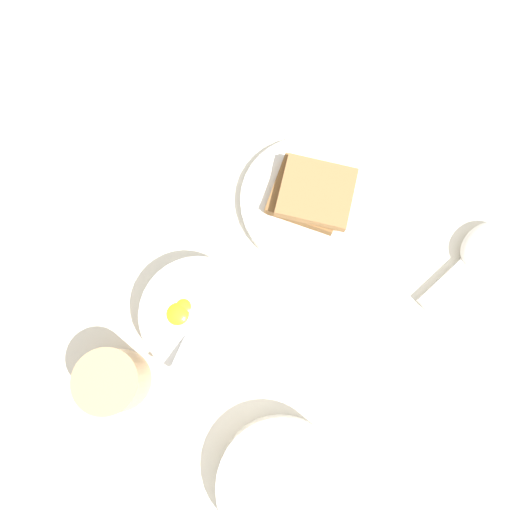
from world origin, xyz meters
The scene contains 7 objects.
ground_plane centered at (0.00, 0.00, 0.00)m, with size 3.00×3.00×0.00m, color silver.
egg_bowl centered at (-0.12, -0.06, 0.03)m, with size 0.14×0.15×0.07m.
toast_plate centered at (-0.05, 0.13, 0.01)m, with size 0.18×0.18×0.02m.
toast_sandwich centered at (-0.05, 0.14, 0.03)m, with size 0.11×0.09×0.03m.
soup_spoon centered at (0.17, 0.15, 0.02)m, with size 0.10×0.15×0.03m.
congee_bowl centered at (0.04, -0.20, 0.03)m, with size 0.15×0.15×0.05m.
drinking_cup centered at (-0.18, -0.16, 0.04)m, with size 0.07×0.07×0.07m.
Camera 1 is at (-0.03, -0.09, 0.63)m, focal length 35.00 mm.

